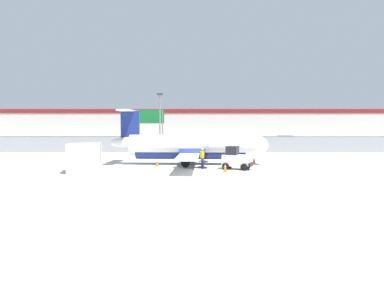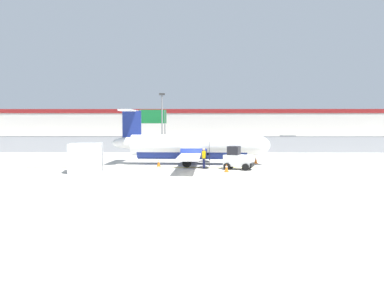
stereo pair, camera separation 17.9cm
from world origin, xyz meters
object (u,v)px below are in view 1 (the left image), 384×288
object	(u,v)px
parked_car_4	(223,140)
parked_car_5	(253,140)
commuter_airplane	(195,147)
highway_sign	(152,120)
parked_car_0	(100,142)
ground_crew_worker	(204,157)
parked_car_2	(167,143)
cargo_container	(86,158)
parked_car_6	(287,140)
apron_light_pole	(162,118)
traffic_cone_near_right	(256,160)
parked_car_1	(143,139)
baggage_tug	(238,159)
traffic_cone_near_left	(159,163)
traffic_cone_far_left	(227,168)
parked_car_3	(196,142)

from	to	relation	value
parked_car_4	parked_car_5	xyz separation A→B (m)	(4.87, -0.50, 0.00)
commuter_airplane	highway_sign	distance (m)	16.96
parked_car_0	highway_sign	distance (m)	10.47
ground_crew_worker	parked_car_2	size ratio (longest dim) A/B	0.39
cargo_container	parked_car_0	distance (m)	27.34
parked_car_6	apron_light_pole	xyz separation A→B (m)	(-19.26, -17.27, 3.41)
commuter_airplane	parked_car_2	bearing A→B (deg)	104.27
ground_crew_worker	traffic_cone_near_right	bearing A→B (deg)	-146.37
parked_car_1	parked_car_6	world-z (taller)	same
cargo_container	parked_car_4	world-z (taller)	cargo_container
parked_car_0	parked_car_6	bearing A→B (deg)	19.38
commuter_airplane	baggage_tug	world-z (taller)	commuter_airplane
cargo_container	parked_car_1	size ratio (longest dim) A/B	0.62
apron_light_pole	parked_car_6	bearing A→B (deg)	41.88
cargo_container	apron_light_pole	xyz separation A→B (m)	(4.33, 16.23, 3.20)
traffic_cone_near_left	cargo_container	bearing A→B (deg)	-141.81
commuter_airplane	ground_crew_worker	bearing A→B (deg)	-73.28
ground_crew_worker	parked_car_4	world-z (taller)	same
parked_car_4	cargo_container	bearing A→B (deg)	-104.53
ground_crew_worker	traffic_cone_near_left	size ratio (longest dim) A/B	2.66
parked_car_6	cargo_container	bearing A→B (deg)	-131.43
parked_car_2	highway_sign	distance (m)	4.77
traffic_cone_near_left	highway_sign	size ratio (longest dim) A/B	0.12
traffic_cone_near_left	parked_car_6	size ratio (longest dim) A/B	0.15
traffic_cone_near_left	traffic_cone_far_left	size ratio (longest dim) A/B	1.00
parked_car_5	highway_sign	xyz separation A→B (m)	(-15.29, -11.96, 3.24)
traffic_cone_near_right	traffic_cone_near_left	bearing A→B (deg)	-164.24
baggage_tug	parked_car_2	xyz separation A→B (m)	(-7.36, 22.46, 0.04)
cargo_container	traffic_cone_near_right	distance (m)	15.36
parked_car_6	parked_car_4	bearing A→B (deg)	172.05
parked_car_4	traffic_cone_near_right	bearing A→B (deg)	-81.65
commuter_airplane	traffic_cone_near_left	xyz separation A→B (m)	(-3.11, -1.50, -1.29)
commuter_airplane	apron_light_pole	xyz separation A→B (m)	(-3.89, 10.71, 2.70)
cargo_container	parked_car_3	distance (m)	30.16
commuter_airplane	traffic_cone_near_right	size ratio (longest dim) A/B	25.09
apron_light_pole	highway_sign	bearing A→B (deg)	108.21
traffic_cone_far_left	parked_car_6	xyz separation A→B (m)	(12.93, 33.18, 0.58)
parked_car_5	parked_car_6	xyz separation A→B (m)	(5.65, 0.19, 0.00)
traffic_cone_far_left	parked_car_1	xyz separation A→B (m)	(-11.39, 36.48, 0.58)
parked_car_0	parked_car_5	size ratio (longest dim) A/B	1.04
parked_car_4	baggage_tug	bearing A→B (deg)	-85.89
traffic_cone_far_left	parked_car_2	xyz separation A→B (m)	(-6.35, 24.10, 0.58)
parked_car_0	traffic_cone_far_left	bearing A→B (deg)	-51.80
ground_crew_worker	parked_car_3	distance (m)	26.47
baggage_tug	cargo_container	xyz separation A→B (m)	(-11.68, -1.94, 0.24)
traffic_cone_near_left	apron_light_pole	distance (m)	12.86
ground_crew_worker	parked_car_4	size ratio (longest dim) A/B	0.39
parked_car_0	parked_car_4	xyz separation A→B (m)	(18.79, 7.06, 0.00)
parked_car_0	parked_car_1	distance (m)	11.22
parked_car_0	parked_car_2	world-z (taller)	same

